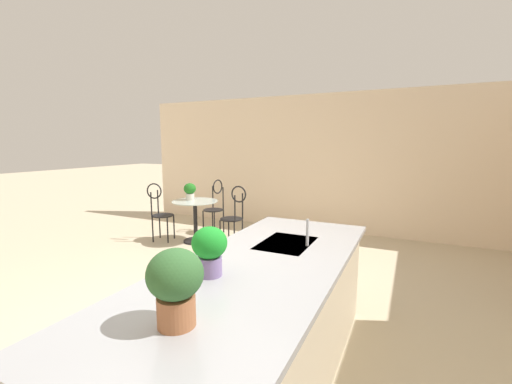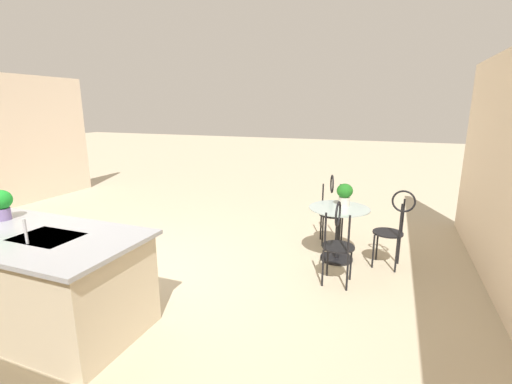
{
  "view_description": "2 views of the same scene",
  "coord_description": "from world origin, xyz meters",
  "px_view_note": "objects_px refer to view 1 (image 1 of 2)",
  "views": [
    {
      "loc": [
        2.26,
        1.76,
        1.74
      ],
      "look_at": [
        -0.92,
        0.26,
        1.22
      ],
      "focal_mm": 23.2,
      "sensor_mm": 36.0,
      "label": 1
    },
    {
      "loc": [
        -3.06,
        2.94,
        2.05
      ],
      "look_at": [
        -1.61,
        -0.79,
        1.08
      ],
      "focal_mm": 24.82,
      "sensor_mm": 36.0,
      "label": 2
    }
  ],
  "objects_px": {
    "chair_toward_desk": "(160,209)",
    "potted_plant_counter_near": "(210,248)",
    "chair_near_window": "(215,204)",
    "bistro_table": "(195,217)",
    "chair_by_island": "(234,213)",
    "potted_plant_on_table": "(190,190)",
    "potted_plant_counter_far": "(175,282)"
  },
  "relations": [
    {
      "from": "bistro_table",
      "to": "potted_plant_counter_near",
      "type": "distance_m",
      "value": 3.9
    },
    {
      "from": "bistro_table",
      "to": "chair_near_window",
      "type": "xyz_separation_m",
      "value": [
        -0.69,
        -0.02,
        0.13
      ]
    },
    {
      "from": "chair_near_window",
      "to": "potted_plant_counter_far",
      "type": "height_order",
      "value": "potted_plant_counter_far"
    },
    {
      "from": "chair_by_island",
      "to": "potted_plant_counter_far",
      "type": "xyz_separation_m",
      "value": [
        3.71,
        1.77,
        0.55
      ]
    },
    {
      "from": "potted_plant_on_table",
      "to": "chair_toward_desk",
      "type": "bearing_deg",
      "value": -64.32
    },
    {
      "from": "chair_near_window",
      "to": "potted_plant_on_table",
      "type": "xyz_separation_m",
      "value": [
        0.64,
        -0.11,
        0.34
      ]
    },
    {
      "from": "potted_plant_on_table",
      "to": "potted_plant_counter_near",
      "type": "bearing_deg",
      "value": 38.37
    },
    {
      "from": "potted_plant_counter_near",
      "to": "potted_plant_counter_far",
      "type": "xyz_separation_m",
      "value": [
        0.55,
        0.18,
        0.03
      ]
    },
    {
      "from": "bistro_table",
      "to": "chair_near_window",
      "type": "height_order",
      "value": "chair_near_window"
    },
    {
      "from": "bistro_table",
      "to": "potted_plant_on_table",
      "type": "bearing_deg",
      "value": -107.63
    },
    {
      "from": "potted_plant_counter_far",
      "to": "chair_near_window",
      "type": "bearing_deg",
      "value": -149.53
    },
    {
      "from": "potted_plant_counter_near",
      "to": "potted_plant_counter_far",
      "type": "bearing_deg",
      "value": 18.27
    },
    {
      "from": "bistro_table",
      "to": "chair_toward_desk",
      "type": "distance_m",
      "value": 0.67
    },
    {
      "from": "chair_by_island",
      "to": "bistro_table",
      "type": "bearing_deg",
      "value": -82.39
    },
    {
      "from": "chair_near_window",
      "to": "chair_by_island",
      "type": "distance_m",
      "value": 0.96
    },
    {
      "from": "bistro_table",
      "to": "potted_plant_counter_far",
      "type": "bearing_deg",
      "value": 34.75
    },
    {
      "from": "potted_plant_on_table",
      "to": "potted_plant_counter_far",
      "type": "bearing_deg",
      "value": 35.84
    },
    {
      "from": "bistro_table",
      "to": "potted_plant_counter_near",
      "type": "bearing_deg",
      "value": 37.2
    },
    {
      "from": "chair_by_island",
      "to": "potted_plant_counter_near",
      "type": "height_order",
      "value": "potted_plant_counter_near"
    },
    {
      "from": "chair_toward_desk",
      "to": "chair_by_island",
      "type": "bearing_deg",
      "value": 102.18
    },
    {
      "from": "chair_toward_desk",
      "to": "potted_plant_counter_near",
      "type": "bearing_deg",
      "value": 45.87
    },
    {
      "from": "chair_near_window",
      "to": "potted_plant_counter_near",
      "type": "distance_m",
      "value": 4.46
    },
    {
      "from": "bistro_table",
      "to": "potted_plant_counter_far",
      "type": "xyz_separation_m",
      "value": [
        3.61,
        2.51,
        0.68
      ]
    },
    {
      "from": "chair_toward_desk",
      "to": "potted_plant_counter_near",
      "type": "height_order",
      "value": "potted_plant_counter_near"
    },
    {
      "from": "chair_near_window",
      "to": "chair_toward_desk",
      "type": "bearing_deg",
      "value": -34.49
    },
    {
      "from": "chair_toward_desk",
      "to": "potted_plant_counter_far",
      "type": "distance_m",
      "value": 4.67
    },
    {
      "from": "chair_toward_desk",
      "to": "potted_plant_on_table",
      "type": "height_order",
      "value": "potted_plant_on_table"
    },
    {
      "from": "bistro_table",
      "to": "chair_by_island",
      "type": "bearing_deg",
      "value": 97.61
    },
    {
      "from": "chair_near_window",
      "to": "potted_plant_counter_near",
      "type": "bearing_deg",
      "value": 32.05
    },
    {
      "from": "bistro_table",
      "to": "chair_toward_desk",
      "type": "bearing_deg",
      "value": -72.69
    },
    {
      "from": "potted_plant_on_table",
      "to": "potted_plant_counter_far",
      "type": "relative_size",
      "value": 0.85
    },
    {
      "from": "bistro_table",
      "to": "potted_plant_counter_near",
      "type": "relative_size",
      "value": 2.57
    }
  ]
}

